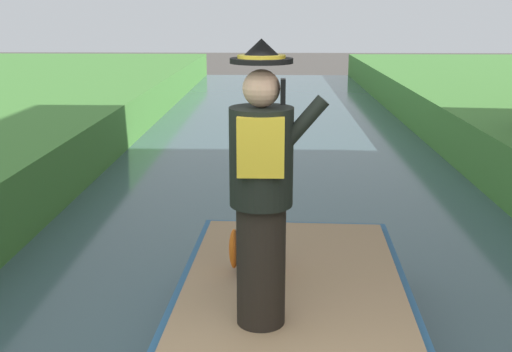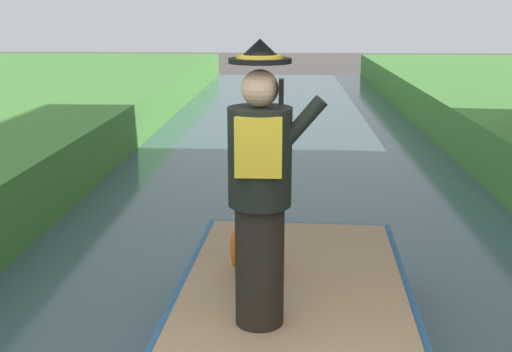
% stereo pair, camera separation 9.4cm
% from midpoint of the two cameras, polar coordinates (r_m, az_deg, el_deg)
% --- Properties ---
extents(person_pirate, '(0.61, 0.42, 1.85)m').
position_cam_midpoint_polar(person_pirate, '(3.89, 1.10, -1.18)').
color(person_pirate, black).
rests_on(person_pirate, boat).
extents(parrot_plush, '(0.36, 0.35, 0.57)m').
position_cam_midpoint_polar(parrot_plush, '(4.86, 0.28, -6.28)').
color(parrot_plush, blue).
rests_on(parrot_plush, boat).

